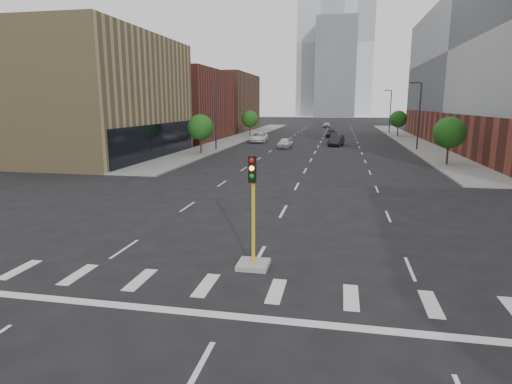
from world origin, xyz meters
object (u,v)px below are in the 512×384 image
(car_far_left, at_px, (259,137))
(car_mid_right, at_px, (336,140))
(median_traffic_signal, at_px, (253,244))
(car_deep_right, at_px, (331,133))
(car_distant, at_px, (326,125))
(car_near_left, at_px, (285,143))

(car_far_left, bearing_deg, car_mid_right, -19.65)
(median_traffic_signal, xyz_separation_m, car_deep_right, (1.50, 67.89, -0.28))
(median_traffic_signal, relative_size, car_far_left, 0.78)
(median_traffic_signal, height_order, car_deep_right, median_traffic_signal)
(median_traffic_signal, distance_m, car_far_left, 55.26)
(car_distant, bearing_deg, median_traffic_signal, -85.49)
(median_traffic_signal, relative_size, car_mid_right, 0.89)
(car_mid_right, xyz_separation_m, car_deep_right, (-1.11, 17.29, -0.12))
(median_traffic_signal, distance_m, car_mid_right, 50.67)
(car_deep_right, bearing_deg, car_near_left, -103.71)
(car_far_left, height_order, car_deep_right, car_far_left)
(car_near_left, relative_size, car_deep_right, 0.89)
(median_traffic_signal, xyz_separation_m, car_near_left, (-4.58, 45.60, -0.24))
(median_traffic_signal, bearing_deg, car_mid_right, 87.04)
(car_near_left, xyz_separation_m, car_far_left, (-5.49, 8.73, 0.06))
(car_deep_right, bearing_deg, median_traffic_signal, -89.73)
(car_mid_right, bearing_deg, car_far_left, 173.06)
(car_mid_right, xyz_separation_m, car_far_left, (-12.68, 3.73, -0.03))
(median_traffic_signal, bearing_deg, car_distant, 90.28)
(car_near_left, distance_m, car_far_left, 10.31)
(car_far_left, distance_m, car_deep_right, 17.82)
(car_near_left, height_order, car_distant, car_near_left)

